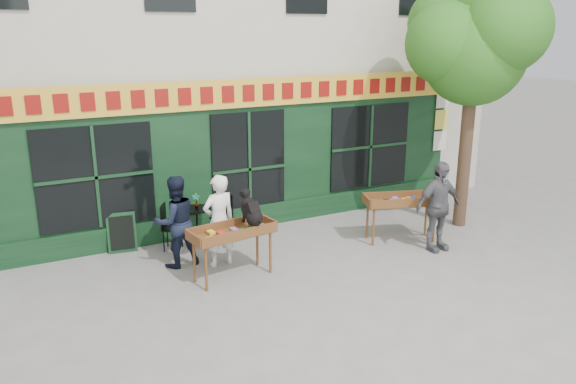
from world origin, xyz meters
The scene contains 14 objects.
ground centered at (0.00, 0.00, 0.00)m, with size 80.00×80.00×0.00m, color slate.
building centered at (0.00, 5.97, 4.97)m, with size 14.00×7.26×10.00m.
street_tree centered at (4.34, 0.36, 4.11)m, with size 3.05×2.90×5.60m.
book_cart_center centered at (-1.33, 0.04, 0.82)m, with size 1.57×0.82×0.99m.
dog centered at (-0.98, -0.01, 1.29)m, with size 0.34×0.60×0.60m, color black, non-canonical shape.
woman centered at (-1.33, 0.69, 0.87)m, with size 0.64×0.42×1.75m, color white.
book_cart_right centered at (2.48, 0.15, 0.82)m, with size 1.62×1.07×0.99m.
man_right centered at (2.78, -0.60, 0.91)m, with size 1.07×0.45×1.82m, color #515156.
bistro_table centered at (-1.36, 1.92, 0.54)m, with size 0.60×0.60×0.76m.
bistro_chair_left centered at (-1.99, 1.87, 0.56)m, with size 0.50×0.49×0.95m.
bistro_chair_right centered at (-0.72, 2.00, 0.56)m, with size 0.45×0.44×0.95m.
potted_plant centered at (-1.36, 1.92, 0.92)m, with size 0.16×0.11×0.31m, color gray.
man_left centered at (-2.06, 1.02, 0.87)m, with size 0.84×0.66×1.74m, color black.
chalkboard centered at (-2.83, 2.19, 0.40)m, with size 0.58×0.27×0.79m.
Camera 1 is at (-4.73, -8.61, 4.28)m, focal length 35.00 mm.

